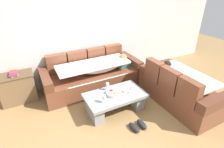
# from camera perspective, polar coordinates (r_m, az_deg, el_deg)

# --- Properties ---
(ground_plane) EXTENTS (14.00, 14.00, 0.00)m
(ground_plane) POSITION_cam_1_polar(r_m,az_deg,el_deg) (3.30, 1.61, -18.35)
(ground_plane) COLOR olive
(back_wall) EXTENTS (9.00, 0.10, 2.70)m
(back_wall) POSITION_cam_1_polar(r_m,az_deg,el_deg) (4.41, -12.26, 13.69)
(back_wall) COLOR beige
(back_wall) RESTS_ON ground_plane
(couch_along_wall) EXTENTS (2.36, 0.92, 0.88)m
(couch_along_wall) POSITION_cam_1_polar(r_m,az_deg,el_deg) (4.38, -5.85, -0.29)
(couch_along_wall) COLOR brown
(couch_along_wall) RESTS_ON ground_plane
(couch_near_window) EXTENTS (0.92, 1.78, 0.88)m
(couch_near_window) POSITION_cam_1_polar(r_m,az_deg,el_deg) (4.07, 21.08, -4.48)
(couch_near_window) COLOR brown
(couch_near_window) RESTS_ON ground_plane
(coffee_table) EXTENTS (1.20, 0.68, 0.38)m
(coffee_table) POSITION_cam_1_polar(r_m,az_deg,el_deg) (3.63, 0.95, -8.39)
(coffee_table) COLOR gray
(coffee_table) RESTS_ON ground_plane
(fruit_bowl) EXTENTS (0.28, 0.28, 0.10)m
(fruit_bowl) POSITION_cam_1_polar(r_m,az_deg,el_deg) (3.51, 0.40, -6.19)
(fruit_bowl) COLOR silver
(fruit_bowl) RESTS_ON coffee_table
(wine_glass_near_left) EXTENTS (0.07, 0.07, 0.17)m
(wine_glass_near_left) POSITION_cam_1_polar(r_m,az_deg,el_deg) (3.26, -2.55, -7.56)
(wine_glass_near_left) COLOR silver
(wine_glass_near_left) RESTS_ON coffee_table
(wine_glass_near_right) EXTENTS (0.07, 0.07, 0.17)m
(wine_glass_near_right) POSITION_cam_1_polar(r_m,az_deg,el_deg) (3.54, 6.26, -4.55)
(wine_glass_near_right) COLOR silver
(wine_glass_near_right) RESTS_ON coffee_table
(wine_glass_far_back) EXTENTS (0.07, 0.07, 0.17)m
(wine_glass_far_back) POSITION_cam_1_polar(r_m,az_deg,el_deg) (3.62, -1.46, -3.63)
(wine_glass_far_back) COLOR silver
(wine_glass_far_back) RESTS_ON coffee_table
(open_magazine) EXTENTS (0.30, 0.24, 0.01)m
(open_magazine) POSITION_cam_1_polar(r_m,az_deg,el_deg) (3.70, 5.50, -4.99)
(open_magazine) COLOR white
(open_magazine) RESTS_ON coffee_table
(side_cabinet) EXTENTS (0.72, 0.44, 0.64)m
(side_cabinet) POSITION_cam_1_polar(r_m,az_deg,el_deg) (4.36, -28.13, -4.00)
(side_cabinet) COLOR brown
(side_cabinet) RESTS_ON ground_plane
(book_stack_on_cabinet) EXTENTS (0.17, 0.21, 0.08)m
(book_stack_on_cabinet) POSITION_cam_1_polar(r_m,az_deg,el_deg) (4.20, -29.26, 0.15)
(book_stack_on_cabinet) COLOR gold
(book_stack_on_cabinet) RESTS_ON side_cabinet
(pair_of_shoes) EXTENTS (0.31, 0.28, 0.09)m
(pair_of_shoes) POSITION_cam_1_polar(r_m,az_deg,el_deg) (3.39, 8.41, -16.22)
(pair_of_shoes) COLOR black
(pair_of_shoes) RESTS_ON ground_plane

